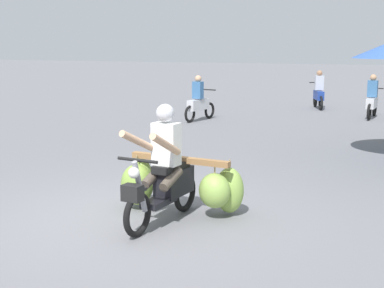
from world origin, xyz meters
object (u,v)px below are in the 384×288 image
Objects in this scene: motorbike_distant_ahead_left at (199,102)px; motorbike_distant_ahead_right at (372,101)px; motorbike_main_loaded at (173,181)px; motorbike_distant_far_ahead at (319,93)px.

motorbike_distant_ahead_right is (4.87, 2.61, 0.00)m from motorbike_distant_ahead_left.
motorbike_distant_ahead_right is at bearing 82.29° from motorbike_main_loaded.
motorbike_distant_ahead_right is 1.05× the size of motorbike_distant_far_ahead.
motorbike_main_loaded is 9.66m from motorbike_distant_ahead_left.
motorbike_main_loaded reaches higher than motorbike_distant_ahead_right.
motorbike_main_loaded is 1.12× the size of motorbike_distant_ahead_right.
motorbike_distant_far_ahead is (-0.46, 13.74, 0.07)m from motorbike_main_loaded.
motorbike_distant_ahead_left is at bearing 109.91° from motorbike_main_loaded.
motorbike_main_loaded is 13.75m from motorbike_distant_far_ahead.
motorbike_distant_ahead_left and motorbike_distant_far_ahead have the same top height.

